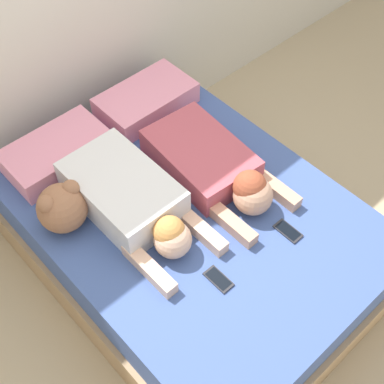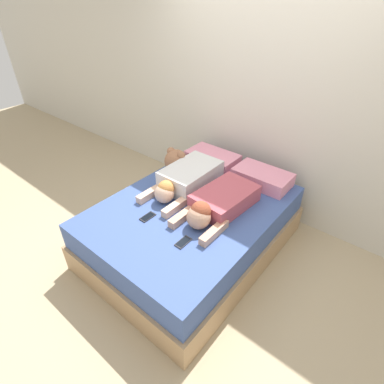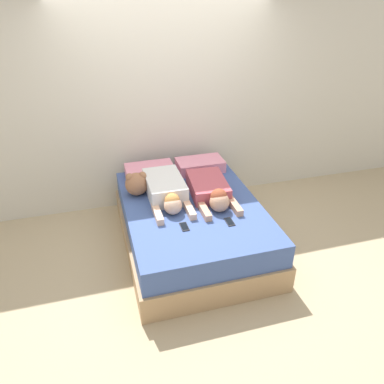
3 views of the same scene
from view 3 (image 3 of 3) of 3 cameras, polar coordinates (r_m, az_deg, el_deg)
name	(u,v)px [view 3 (image 3 of 3)]	position (r m, az deg, el deg)	size (l,w,h in m)	color
ground_plane	(192,245)	(4.37, 0.00, -8.02)	(12.00, 12.00, 0.00)	tan
wall_back	(167,106)	(4.76, -3.85, 12.94)	(12.00, 0.06, 2.60)	beige
bed	(192,225)	(4.21, 0.00, -5.10)	(1.49, 1.99, 0.55)	tan
pillow_head_left	(150,171)	(4.61, -6.46, 3.16)	(0.58, 0.34, 0.14)	pink
pillow_head_right	(200,165)	(4.74, 1.23, 4.13)	(0.58, 0.34, 0.14)	pink
person_left	(166,190)	(4.11, -3.93, 0.24)	(0.41, 0.90, 0.22)	silver
person_right	(211,191)	(4.13, 2.93, 0.22)	(0.44, 0.89, 0.24)	#B24C59
cell_phone_left	(184,227)	(3.69, -1.18, -5.30)	(0.07, 0.15, 0.01)	#2D2D33
cell_phone_right	(229,222)	(3.78, 5.73, -4.53)	(0.07, 0.15, 0.01)	#2D2D33
plush_toy	(137,183)	(4.21, -8.44, 1.30)	(0.26, 0.26, 0.27)	#996647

